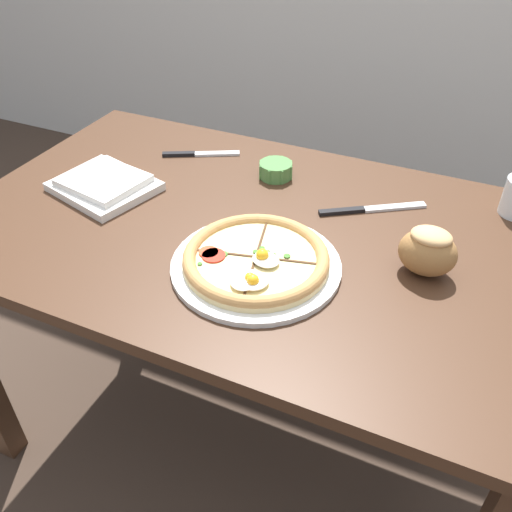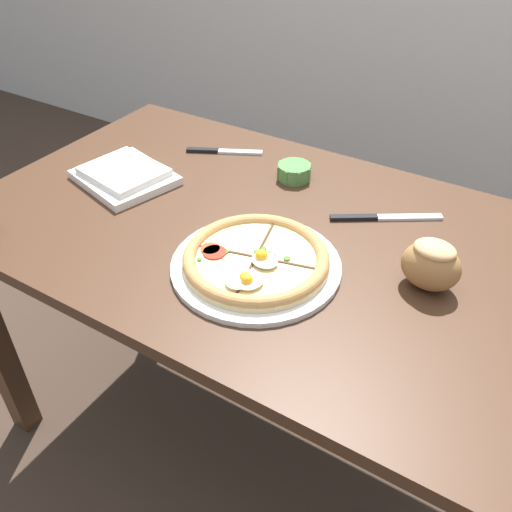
% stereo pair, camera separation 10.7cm
% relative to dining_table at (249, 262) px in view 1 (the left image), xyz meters
% --- Properties ---
extents(ground_plane, '(12.00, 12.00, 0.00)m').
position_rel_dining_table_xyz_m(ground_plane, '(0.00, 0.00, -0.64)').
color(ground_plane, '#3D2D23').
extents(dining_table, '(1.32, 0.82, 0.75)m').
position_rel_dining_table_xyz_m(dining_table, '(0.00, 0.00, 0.00)').
color(dining_table, '#422819').
rests_on(dining_table, ground_plane).
extents(pizza, '(0.34, 0.34, 0.05)m').
position_rel_dining_table_xyz_m(pizza, '(0.08, -0.13, 0.12)').
color(pizza, white).
rests_on(pizza, dining_table).
extents(ramekin_bowl, '(0.09, 0.09, 0.04)m').
position_rel_dining_table_xyz_m(ramekin_bowl, '(-0.03, 0.22, 0.13)').
color(ramekin_bowl, '#4C8442').
rests_on(ramekin_bowl, dining_table).
extents(napkin_folded, '(0.27, 0.25, 0.04)m').
position_rel_dining_table_xyz_m(napkin_folded, '(-0.38, -0.01, 0.12)').
color(napkin_folded, silver).
rests_on(napkin_folded, dining_table).
extents(bread_piece_near, '(0.12, 0.09, 0.10)m').
position_rel_dining_table_xyz_m(bread_piece_near, '(0.39, -0.01, 0.16)').
color(bread_piece_near, '#A3703D').
rests_on(bread_piece_near, dining_table).
extents(knife_main, '(0.19, 0.11, 0.01)m').
position_rel_dining_table_xyz_m(knife_main, '(-0.26, 0.25, 0.11)').
color(knife_main, silver).
rests_on(knife_main, dining_table).
extents(knife_spare, '(0.22, 0.15, 0.01)m').
position_rel_dining_table_xyz_m(knife_spare, '(0.23, 0.17, 0.11)').
color(knife_spare, silver).
rests_on(knife_spare, dining_table).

